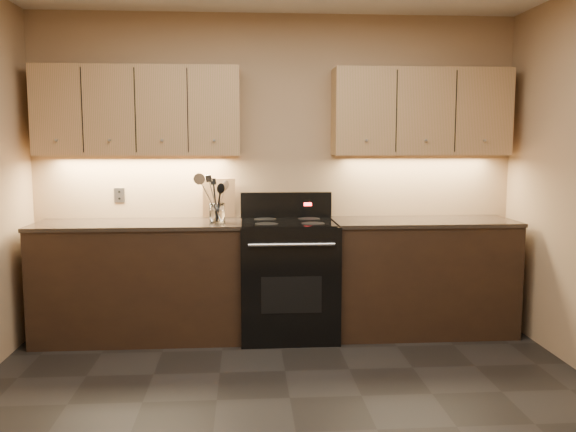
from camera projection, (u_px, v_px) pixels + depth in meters
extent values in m
plane|color=black|center=(296.00, 432.00, 3.28)|extent=(4.00, 4.00, 0.00)
cube|color=tan|center=(276.00, 173.00, 5.11)|extent=(4.00, 0.04, 2.60)
cube|color=black|center=(140.00, 282.00, 4.84)|extent=(1.60, 0.60, 0.90)
cube|color=#3D3026|center=(139.00, 224.00, 4.78)|extent=(1.62, 0.62, 0.03)
cube|color=black|center=(422.00, 278.00, 5.00)|extent=(1.44, 0.60, 0.90)
cube|color=#3D3026|center=(423.00, 222.00, 4.94)|extent=(1.46, 0.62, 0.03)
cube|color=black|center=(288.00, 279.00, 4.89)|extent=(0.76, 0.65, 0.92)
cube|color=black|center=(288.00, 222.00, 4.84)|extent=(0.70, 0.60, 0.01)
cube|color=black|center=(286.00, 205.00, 5.11)|extent=(0.76, 0.07, 0.22)
cube|color=red|center=(308.00, 204.00, 5.08)|extent=(0.06, 0.00, 0.03)
cylinder|color=silver|center=(292.00, 245.00, 4.52)|extent=(0.65, 0.02, 0.02)
cube|color=black|center=(292.00, 295.00, 4.57)|extent=(0.46, 0.00, 0.28)
cylinder|color=black|center=(266.00, 224.00, 4.68)|extent=(0.18, 0.18, 0.00)
cylinder|color=black|center=(313.00, 223.00, 4.70)|extent=(0.18, 0.18, 0.00)
cylinder|color=black|center=(265.00, 219.00, 4.97)|extent=(0.18, 0.18, 0.00)
cylinder|color=black|center=(309.00, 219.00, 5.00)|extent=(0.18, 0.18, 0.00)
cube|color=tan|center=(139.00, 111.00, 4.82)|extent=(1.60, 0.30, 0.70)
cube|color=tan|center=(421.00, 112.00, 4.98)|extent=(1.44, 0.30, 0.70)
cube|color=#B2B5BA|center=(119.00, 195.00, 5.03)|extent=(0.08, 0.01, 0.12)
cylinder|color=white|center=(217.00, 213.00, 4.76)|extent=(0.13, 0.13, 0.15)
cylinder|color=white|center=(217.00, 222.00, 4.76)|extent=(0.12, 0.12, 0.02)
cube|color=tan|center=(219.00, 198.00, 5.06)|extent=(0.27, 0.11, 0.33)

